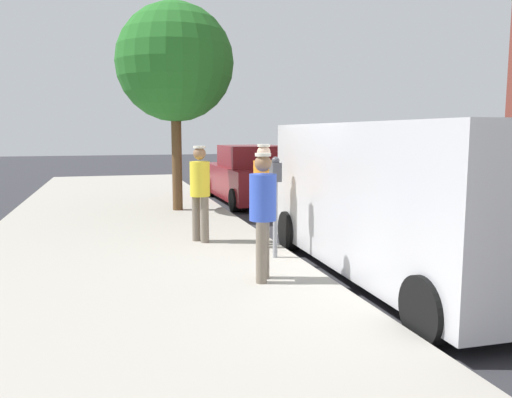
{
  "coord_description": "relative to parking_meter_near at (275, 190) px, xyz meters",
  "views": [
    {
      "loc": [
        3.71,
        7.08,
        2.03
      ],
      "look_at": [
        1.65,
        -0.15,
        1.05
      ],
      "focal_mm": 36.1,
      "sensor_mm": 36.0,
      "label": 1
    }
  ],
  "objects": [
    {
      "name": "pedestrian_in_yellow",
      "position": [
        0.89,
        -1.43,
        -0.09
      ],
      "size": [
        0.34,
        0.34,
        1.65
      ],
      "color": "#726656",
      "rests_on": "sidewalk_slab"
    },
    {
      "name": "pedestrian_in_blue",
      "position": [
        0.53,
        1.11,
        -0.11
      ],
      "size": [
        0.34,
        0.34,
        1.62
      ],
      "color": "#726656",
      "rests_on": "sidewalk_slab"
    },
    {
      "name": "street_tree",
      "position": [
        0.8,
        -5.21,
        2.45
      ],
      "size": [
        2.76,
        2.76,
        4.88
      ],
      "color": "brown",
      "rests_on": "sidewalk_slab"
    },
    {
      "name": "ground_plane",
      "position": [
        -1.35,
        0.15,
        -1.18
      ],
      "size": [
        80.0,
        80.0,
        0.0
      ],
      "primitive_type": "plane",
      "color": "#2D2D33"
    },
    {
      "name": "parking_meter_near",
      "position": [
        0.0,
        0.0,
        0.0
      ],
      "size": [
        0.14,
        0.18,
        1.52
      ],
      "color": "gray",
      "rests_on": "sidewalk_slab"
    },
    {
      "name": "parked_sedan_behind",
      "position": [
        -1.54,
        -7.07,
        -0.43
      ],
      "size": [
        1.97,
        4.42,
        1.65
      ],
      "color": "maroon",
      "rests_on": "ground"
    },
    {
      "name": "pedestrian_in_orange",
      "position": [
        -0.06,
        -0.8,
        -0.07
      ],
      "size": [
        0.34,
        0.36,
        1.68
      ],
      "color": "#726656",
      "rests_on": "sidewalk_slab"
    },
    {
      "name": "parked_van",
      "position": [
        -1.5,
        1.06,
        -0.03
      ],
      "size": [
        2.2,
        5.23,
        2.15
      ],
      "color": "#BCBCC1",
      "rests_on": "ground"
    },
    {
      "name": "sidewalk_slab",
      "position": [
        2.15,
        0.15,
        -1.11
      ],
      "size": [
        5.0,
        32.0,
        0.15
      ],
      "primitive_type": "cube",
      "color": "#9E998E",
      "rests_on": "ground"
    }
  ]
}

